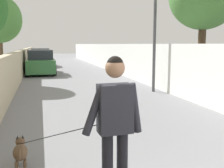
% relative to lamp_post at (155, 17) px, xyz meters
% --- Properties ---
extents(ground_plane, '(80.00, 80.00, 0.00)m').
position_rel_lamp_post_xyz_m(ground_plane, '(5.42, 2.49, -2.95)').
color(ground_plane, gray).
extents(wall_left, '(48.00, 0.30, 1.54)m').
position_rel_lamp_post_xyz_m(wall_left, '(3.42, 5.53, -2.18)').
color(wall_left, tan).
rests_on(wall_left, ground).
extents(fence_right, '(48.00, 0.30, 1.92)m').
position_rel_lamp_post_xyz_m(fence_right, '(3.42, -0.55, -1.99)').
color(fence_right, white).
rests_on(fence_right, ground).
extents(lamp_post, '(0.36, 0.36, 4.31)m').
position_rel_lamp_post_xyz_m(lamp_post, '(0.00, 0.00, 0.00)').
color(lamp_post, '#4C4C51').
rests_on(lamp_post, ground).
extents(person_skateboarder, '(0.24, 0.71, 1.69)m').
position_rel_lamp_post_xyz_m(person_skateboarder, '(-7.03, 3.59, -1.87)').
color(person_skateboarder, black).
rests_on(person_skateboarder, skateboard).
extents(dog, '(1.64, 1.27, 1.06)m').
position_rel_lamp_post_xyz_m(dog, '(-5.71, 4.73, -2.68)').
color(dog, brown).
rests_on(dog, ground).
extents(car_near, '(4.08, 1.80, 1.54)m').
position_rel_lamp_post_xyz_m(car_near, '(7.89, 4.38, -2.23)').
color(car_near, '#336B38').
rests_on(car_near, ground).
extents(car_far, '(4.20, 1.80, 1.54)m').
position_rel_lamp_post_xyz_m(car_far, '(14.34, 4.38, -2.23)').
color(car_far, silver).
rests_on(car_far, ground).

